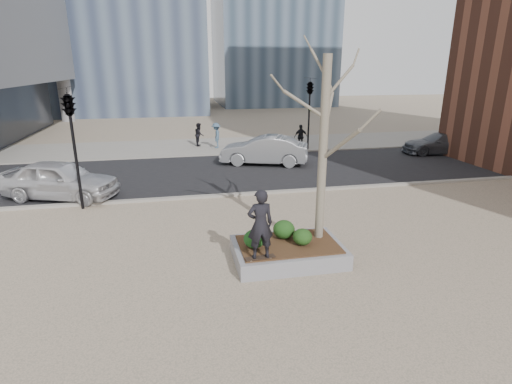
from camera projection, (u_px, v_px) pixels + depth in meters
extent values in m
plane|color=tan|center=(253.00, 263.00, 11.02)|extent=(120.00, 120.00, 0.00)
cube|color=black|center=(215.00, 172.00, 20.35)|extent=(60.00, 8.00, 0.02)
cube|color=gray|center=(204.00, 146.00, 26.89)|extent=(60.00, 6.00, 0.02)
cube|color=gray|center=(288.00, 252.00, 11.14)|extent=(3.00, 2.00, 0.45)
cube|color=#382314|center=(288.00, 244.00, 11.06)|extent=(2.70, 1.70, 0.04)
ellipsoid|color=#103411|center=(254.00, 239.00, 10.75)|extent=(0.58, 0.58, 0.50)
ellipsoid|color=#123811|center=(284.00, 229.00, 11.34)|extent=(0.62, 0.62, 0.53)
ellipsoid|color=#163812|center=(302.00, 237.00, 10.93)|extent=(0.53, 0.53, 0.45)
imported|color=black|center=(260.00, 224.00, 9.92)|extent=(0.67, 0.45, 1.81)
imported|color=silver|center=(60.00, 180.00, 16.11)|extent=(4.95, 3.28, 1.57)
imported|color=gray|center=(264.00, 150.00, 21.77)|extent=(5.01, 3.07, 1.56)
imported|color=#4C5057|center=(440.00, 143.00, 24.43)|extent=(4.70, 2.52, 1.30)
imported|color=black|center=(199.00, 134.00, 26.78)|extent=(0.66, 0.81, 1.54)
imported|color=#3F5A72|center=(216.00, 135.00, 26.08)|extent=(0.71, 1.11, 1.64)
imported|color=black|center=(301.00, 136.00, 26.02)|extent=(0.93, 0.46, 1.54)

